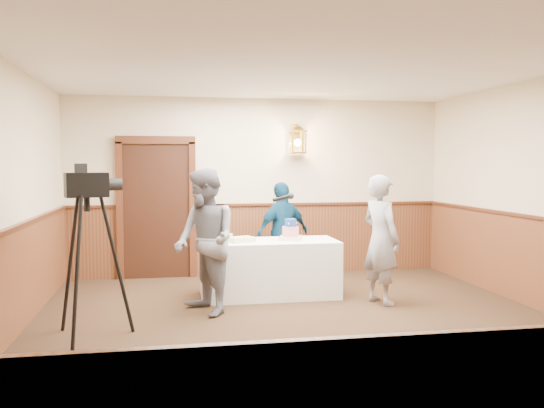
{
  "coord_description": "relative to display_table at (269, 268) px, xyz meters",
  "views": [
    {
      "loc": [
        -1.42,
        -5.57,
        1.77
      ],
      "look_at": [
        -0.1,
        1.7,
        1.25
      ],
      "focal_mm": 38.0,
      "sensor_mm": 36.0,
      "label": 1
    }
  ],
  "objects": [
    {
      "name": "tiered_cake",
      "position": [
        0.29,
        -0.01,
        0.49
      ],
      "size": [
        0.36,
        0.36,
        0.28
      ],
      "rotation": [
        0.0,
        0.0,
        -0.4
      ],
      "color": "beige",
      "rests_on": "display_table"
    },
    {
      "name": "room_shell",
      "position": [
        0.05,
        -1.45,
        1.15
      ],
      "size": [
        6.02,
        7.02,
        2.81
      ],
      "color": "beige",
      "rests_on": "ground"
    },
    {
      "name": "tv_camera_rig",
      "position": [
        -2.12,
        -1.48,
        0.38
      ],
      "size": [
        0.66,
        0.61,
        1.68
      ],
      "rotation": [
        0.0,
        0.0,
        0.28
      ],
      "color": "black",
      "rests_on": "ground"
    },
    {
      "name": "ground",
      "position": [
        0.1,
        -1.9,
        -0.38
      ],
      "size": [
        7.0,
        7.0,
        0.0
      ],
      "primitive_type": "plane",
      "color": "#322013",
      "rests_on": "ground"
    },
    {
      "name": "assistant_p",
      "position": [
        0.33,
        0.75,
        0.38
      ],
      "size": [
        0.95,
        0.7,
        1.5
      ],
      "primitive_type": "imported",
      "rotation": [
        0.0,
        0.0,
        3.57
      ],
      "color": "#0D344F",
      "rests_on": "ground"
    },
    {
      "name": "sheet_cake_yellow",
      "position": [
        -0.38,
        -0.07,
        0.41
      ],
      "size": [
        0.37,
        0.33,
        0.06
      ],
      "primitive_type": "cube",
      "rotation": [
        0.0,
        0.0,
        0.35
      ],
      "color": "#D4C07F",
      "rests_on": "display_table"
    },
    {
      "name": "sheet_cake_green",
      "position": [
        -0.65,
        0.13,
        0.41
      ],
      "size": [
        0.38,
        0.32,
        0.08
      ],
      "primitive_type": "cube",
      "rotation": [
        0.0,
        0.0,
        -0.18
      ],
      "color": "#A1C98D",
      "rests_on": "display_table"
    },
    {
      "name": "baker",
      "position": [
        1.32,
        -0.64,
        0.44
      ],
      "size": [
        0.57,
        0.69,
        1.63
      ],
      "primitive_type": "imported",
      "rotation": [
        0.0,
        0.0,
        1.93
      ],
      "color": "gray",
      "rests_on": "ground"
    },
    {
      "name": "display_table",
      "position": [
        0.0,
        0.0,
        0.0
      ],
      "size": [
        1.8,
        0.8,
        0.75
      ],
      "primitive_type": "cube",
      "color": "white",
      "rests_on": "ground"
    },
    {
      "name": "interviewer",
      "position": [
        -0.9,
        -0.76,
        0.49
      ],
      "size": [
        1.6,
        1.03,
        1.72
      ],
      "rotation": [
        0.0,
        0.0,
        -1.17
      ],
      "color": "slate",
      "rests_on": "ground"
    }
  ]
}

